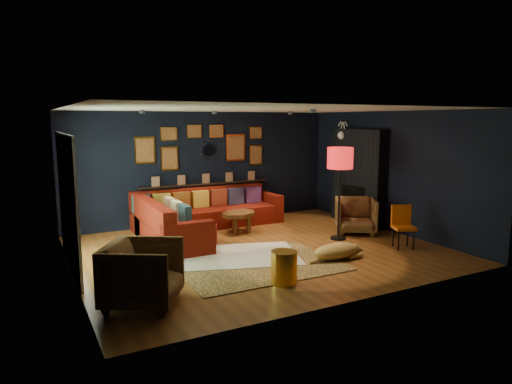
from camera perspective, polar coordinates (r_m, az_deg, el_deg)
name	(u,v)px	position (r m, az deg, el deg)	size (l,w,h in m)	color
floor	(259,250)	(8.61, 0.39, -7.26)	(6.50, 6.50, 0.00)	brown
room_walls	(259,165)	(8.31, 0.41, 3.35)	(6.50, 6.50, 6.50)	black
sectional	(194,218)	(9.90, -7.70, -3.26)	(3.41, 2.69, 0.86)	maroon
ledge	(206,184)	(10.81, -6.29, 1.02)	(3.20, 0.12, 0.04)	black
gallery_wall	(204,146)	(10.75, -6.51, 5.73)	(3.15, 0.04, 1.02)	gold
sunburst_mirror	(209,151)	(10.81, -5.95, 5.18)	(0.47, 0.16, 0.47)	silver
fireplace	(358,180)	(10.86, 12.67, 1.43)	(0.31, 1.60, 2.20)	black
deer_head	(348,135)	(11.19, 11.37, 6.98)	(0.50, 0.28, 0.45)	white
sliding_door	(68,201)	(8.03, -22.45, -1.08)	(0.06, 2.80, 2.20)	white
ceiling_spots	(240,112)	(8.98, -2.02, 9.95)	(3.30, 2.50, 0.06)	black
shag_rug	(240,256)	(8.22, -2.06, -7.96)	(2.05, 1.49, 0.03)	silver
leopard_rug	(258,265)	(7.73, 0.23, -9.12)	(2.67, 1.91, 0.02)	tan
coffee_table	(239,216)	(9.84, -2.14, -3.01)	(1.02, 0.90, 0.42)	#5B3014
pouf	(202,234)	(8.98, -6.71, -5.22)	(0.57, 0.57, 0.37)	maroon
armchair_left	(143,271)	(6.20, -13.96, -9.52)	(0.91, 0.85, 0.94)	#A76F39
armchair_right	(356,214)	(10.01, 12.35, -2.69)	(0.81, 0.76, 0.84)	#A76F39
gold_stool	(284,267)	(6.87, 3.52, -9.37)	(0.40, 0.40, 0.49)	gold
orange_chair	(403,223)	(9.12, 17.85, -3.71)	(0.50, 0.50, 0.81)	black
floor_lamp	(340,162)	(9.25, 10.47, 3.76)	(0.51, 0.51, 1.87)	black
dog	(336,248)	(8.10, 10.02, -6.92)	(1.22, 0.60, 0.39)	tan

